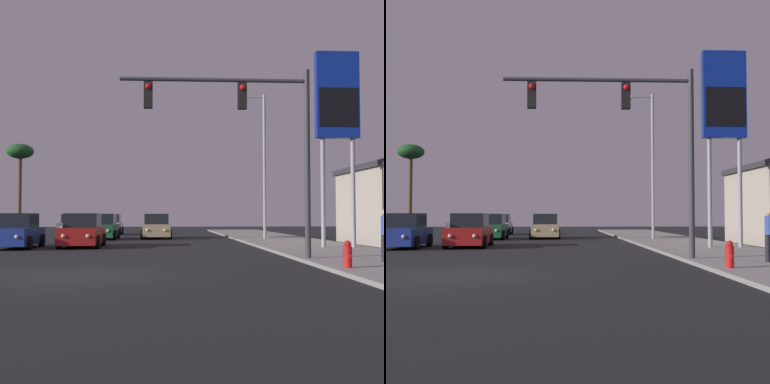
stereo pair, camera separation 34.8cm
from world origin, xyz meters
TOP-DOWN VIEW (x-y plane):
  - ground_plane at (0.00, 0.00)m, footprint 120.00×120.00m
  - sidewalk_right at (9.50, 10.00)m, footprint 5.00×60.00m
  - car_green at (-1.56, 21.16)m, footprint 2.04×4.33m
  - car_grey at (-4.89, 29.85)m, footprint 2.04×4.34m
  - car_white at (-1.90, 29.54)m, footprint 2.04×4.31m
  - car_tan at (1.97, 22.16)m, footprint 2.04×4.32m
  - car_red at (-1.62, 12.54)m, footprint 2.04×4.31m
  - car_blue at (-4.65, 11.86)m, footprint 2.04×4.31m
  - traffic_light_mast at (5.49, 3.69)m, footprint 6.54×0.36m
  - street_lamp at (8.57, 18.43)m, footprint 1.74×0.24m
  - gas_station_sign at (10.38, 9.60)m, footprint 2.00×0.42m
  - fire_hydrant at (7.50, 0.35)m, footprint 0.24×0.34m
  - palm_tree_far at (-10.34, 34.00)m, footprint 2.40×2.40m

SIDE VIEW (x-z plane):
  - ground_plane at x=0.00m, z-range 0.00..0.00m
  - sidewalk_right at x=9.50m, z-range 0.00..0.12m
  - fire_hydrant at x=7.50m, z-range 0.11..0.87m
  - car_green at x=-1.56m, z-range -0.08..1.60m
  - car_grey at x=-4.89m, z-range -0.08..1.60m
  - car_white at x=-1.90m, z-range -0.08..1.60m
  - car_tan at x=1.97m, z-range -0.08..1.60m
  - car_red at x=-1.62m, z-range -0.08..1.60m
  - car_blue at x=-4.65m, z-range -0.08..1.60m
  - traffic_light_mast at x=5.49m, z-range 1.43..7.93m
  - street_lamp at x=8.57m, z-range 0.62..9.62m
  - gas_station_sign at x=10.38m, z-range 2.12..11.12m
  - palm_tree_far at x=-10.34m, z-range 2.92..10.88m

